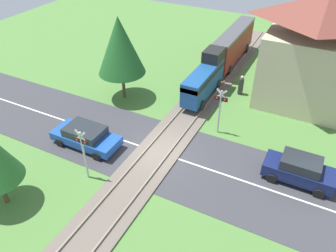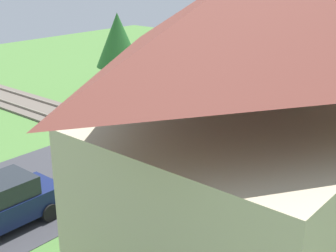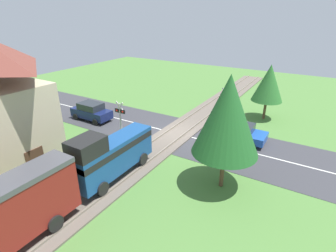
# 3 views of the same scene
# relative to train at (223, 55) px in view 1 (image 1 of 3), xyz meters

# --- Properties ---
(ground_plane) EXTENTS (60.00, 60.00, 0.00)m
(ground_plane) POSITION_rel_train_xyz_m (0.00, -11.96, -1.87)
(ground_plane) COLOR #4C7A38
(road_surface) EXTENTS (48.00, 6.40, 0.02)m
(road_surface) POSITION_rel_train_xyz_m (0.00, -11.96, -1.86)
(road_surface) COLOR #38383D
(road_surface) RESTS_ON ground_plane
(track_bed) EXTENTS (2.80, 48.00, 0.24)m
(track_bed) POSITION_rel_train_xyz_m (0.00, -11.96, -1.80)
(track_bed) COLOR #665B51
(track_bed) RESTS_ON ground_plane
(train) EXTENTS (1.58, 14.46, 3.18)m
(train) POSITION_rel_train_xyz_m (0.00, 0.00, 0.00)
(train) COLOR navy
(train) RESTS_ON track_bed
(car_near_crossing) EXTENTS (4.50, 2.03, 1.39)m
(car_near_crossing) POSITION_rel_train_xyz_m (-4.51, -13.40, -1.13)
(car_near_crossing) COLOR #1E4CA8
(car_near_crossing) RESTS_ON ground_plane
(car_far_side) EXTENTS (3.87, 1.80, 1.65)m
(car_far_side) POSITION_rel_train_xyz_m (8.24, -10.52, -1.03)
(car_far_side) COLOR #141E4C
(car_far_side) RESTS_ON ground_plane
(crossing_signal_west_approach) EXTENTS (0.90, 0.18, 3.38)m
(crossing_signal_west_approach) POSITION_rel_train_xyz_m (-2.60, -15.72, 0.28)
(crossing_signal_west_approach) COLOR #B7B7B7
(crossing_signal_west_approach) RESTS_ON ground_plane
(crossing_signal_east_approach) EXTENTS (0.90, 0.18, 3.38)m
(crossing_signal_east_approach) POSITION_rel_train_xyz_m (2.60, -8.20, 0.28)
(crossing_signal_east_approach) COLOR #B7B7B7
(crossing_signal_east_approach) RESTS_ON ground_plane
(station_building) EXTENTS (7.34, 4.79, 8.34)m
(station_building) POSITION_rel_train_xyz_m (7.11, -2.00, 2.21)
(station_building) COLOR #C6B793
(station_building) RESTS_ON ground_plane
(pedestrian_by_station) EXTENTS (0.41, 0.41, 1.64)m
(pedestrian_by_station) POSITION_rel_train_xyz_m (2.46, -2.49, -1.12)
(pedestrian_by_station) COLOR #333338
(pedestrian_by_station) RESTS_ON ground_plane
(tree_roadside_hedge) EXTENTS (3.59, 3.59, 6.50)m
(tree_roadside_hedge) POSITION_rel_train_xyz_m (-5.68, -7.16, 2.47)
(tree_roadside_hedge) COLOR brown
(tree_roadside_hedge) RESTS_ON ground_plane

